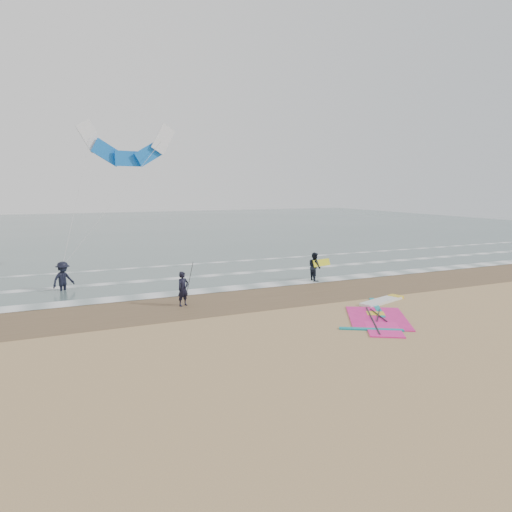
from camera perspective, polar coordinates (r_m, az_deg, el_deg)
name	(u,v)px	position (r m, az deg, el deg)	size (l,w,h in m)	color
ground	(312,333)	(17.13, 6.98, -9.59)	(120.00, 120.00, 0.00)	tan
sea_water	(126,228)	(62.75, -15.99, 3.38)	(120.00, 80.00, 0.02)	#47605E
wet_sand_band	(249,298)	(22.30, -0.93, -5.23)	(120.00, 5.00, 0.01)	brown
foam_waterline	(219,280)	(26.34, -4.68, -3.05)	(120.00, 9.15, 0.02)	white
windsurf_rig	(380,313)	(20.23, 15.24, -6.88)	(5.61, 5.31, 0.13)	white
person_standing	(183,289)	(20.89, -9.10, -4.08)	(0.57, 0.38, 1.58)	black
person_walking	(315,267)	(26.29, 7.33, -1.34)	(0.81, 0.63, 1.66)	black
person_wading	(63,273)	(25.55, -23.00, -1.98)	(1.22, 0.70, 1.89)	black
held_pole	(189,280)	(20.88, -8.33, -3.03)	(0.17, 0.86, 1.82)	black
carried_kiteboard	(322,263)	(26.37, 8.20, -0.84)	(1.30, 0.51, 0.39)	yellow
surf_kite	(128,148)	(29.89, -15.70, 12.83)	(7.20, 4.61, 8.05)	white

